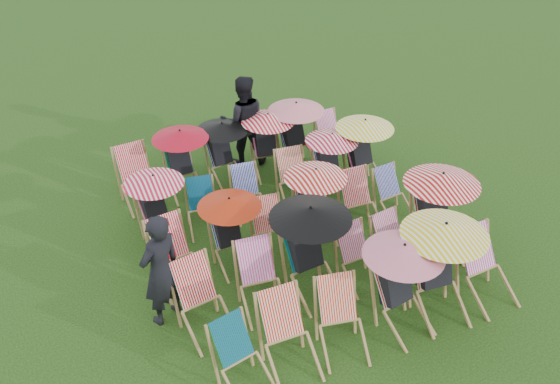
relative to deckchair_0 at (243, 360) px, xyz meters
name	(u,v)px	position (x,y,z in m)	size (l,w,h in m)	color
ground	(300,245)	(1.91, 2.23, -0.45)	(100.00, 100.00, 0.00)	black
deckchair_0	(243,360)	(0.00, 0.00, 0.00)	(0.75, 0.93, 0.90)	#9C7B49
deckchair_1	(289,337)	(0.67, 0.05, 0.05)	(0.68, 0.94, 1.00)	#9C7B49
deckchair_2	(342,321)	(1.44, 0.03, 0.03)	(0.79, 0.98, 0.95)	#9C7B49
deckchair_3	(403,286)	(2.41, 0.08, 0.26)	(1.13, 1.22, 1.33)	#9C7B49
deckchair_4	(440,268)	(3.05, 0.10, 0.32)	(1.23, 1.29, 1.46)	#9C7B49
deckchair_5	(488,269)	(3.88, 0.01, 0.06)	(0.73, 0.98, 1.02)	#9C7B49
deckchair_6	(203,302)	(-0.12, 1.14, 0.05)	(0.79, 1.00, 1.00)	#9C7B49
deckchair_7	(261,281)	(0.77, 1.21, 0.03)	(0.72, 0.94, 0.96)	#9C7B49
deckchair_8	(311,250)	(1.58, 1.23, 0.31)	(1.21, 1.29, 1.44)	#9C7B49
deckchair_9	(360,258)	(2.36, 1.10, -0.02)	(0.60, 0.82, 0.86)	#9C7B49
deckchair_10	(397,247)	(3.02, 1.08, -0.01)	(0.69, 0.88, 0.88)	#9C7B49
deckchair_11	(438,213)	(3.83, 1.20, 0.30)	(1.20, 1.27, 1.42)	#9C7B49
deckchair_12	(176,256)	(-0.19, 2.23, 0.05)	(0.75, 0.98, 0.99)	#9C7B49
deckchair_13	(231,231)	(0.73, 2.30, 0.18)	(1.00, 1.05, 1.18)	#9C7B49
deckchair_14	(270,230)	(1.40, 2.29, -0.01)	(0.67, 0.86, 0.87)	#9C7B49
deckchair_15	(315,202)	(2.26, 2.41, 0.21)	(1.04, 1.10, 1.24)	#9C7B49
deckchair_16	(361,203)	(3.09, 2.29, 0.02)	(0.66, 0.89, 0.94)	#9C7B49
deckchair_17	(394,195)	(3.80, 2.34, -0.04)	(0.62, 0.81, 0.82)	#9C7B49
deckchair_18	(157,207)	(-0.13, 3.43, 0.17)	(0.99, 1.08, 1.17)	#9C7B49
deckchair_19	(203,208)	(0.63, 3.36, -0.03)	(0.67, 0.84, 0.83)	#9C7B49
deckchair_20	(248,193)	(1.49, 3.44, -0.04)	(0.63, 0.81, 0.82)	#9C7B49
deckchair_21	(295,179)	(2.42, 3.46, 0.00)	(0.68, 0.88, 0.90)	#9C7B49
deckchair_22	(331,162)	(3.15, 3.47, 0.16)	(0.97, 1.01, 1.15)	#9C7B49
deckchair_23	(364,152)	(3.84, 3.45, 0.23)	(1.08, 1.16, 1.29)	#9C7B49
deckchair_24	(138,178)	(-0.16, 4.60, 0.05)	(0.72, 0.96, 1.00)	#9C7B49
deckchair_25	(182,161)	(0.67, 4.60, 0.20)	(1.03, 1.07, 1.23)	#9C7B49
deckchair_26	(224,151)	(1.50, 4.65, 0.17)	(0.99, 1.06, 1.17)	#9C7B49
deckchair_27	(267,143)	(2.36, 4.57, 0.19)	(1.02, 1.08, 1.21)	#9C7B49
deckchair_28	(297,134)	(3.00, 4.58, 0.24)	(1.10, 1.19, 1.30)	#9C7B49
deckchair_29	(332,137)	(3.81, 4.59, -0.02)	(0.60, 0.82, 0.86)	#9C7B49
person_left	(161,270)	(-0.56, 1.56, 0.45)	(0.65, 0.43, 1.79)	black
person_rear	(243,121)	(2.09, 5.11, 0.47)	(0.89, 0.70, 1.84)	black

